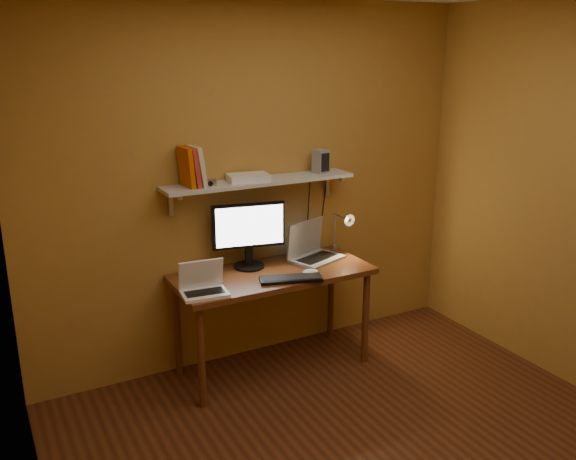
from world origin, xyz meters
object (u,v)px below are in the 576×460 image
mouse (310,272)px  keyboard (291,279)px  speaker_right (321,161)px  shelf_camera (210,183)px  router (248,177)px  wall_shelf (260,182)px  desk_lamp (343,226)px  speaker_left (195,173)px  netbook (203,285)px  monitor (249,232)px  laptop (312,249)px  desk (273,283)px

mouse → keyboard: bearing=-155.5°
speaker_right → shelf_camera: size_ratio=1.83×
router → keyboard: bearing=-73.3°
mouse → router: size_ratio=0.39×
speaker_right → shelf_camera: speaker_right is taller
wall_shelf → router: router is taller
desk_lamp → shelf_camera: shelf_camera is taller
keyboard → speaker_left: size_ratio=2.38×
shelf_camera → router: size_ratio=0.34×
desk_lamp → speaker_left: (-1.13, 0.08, 0.50)m
netbook → shelf_camera: size_ratio=3.30×
monitor → mouse: (0.31, -0.34, -0.25)m
keyboard → laptop: bearing=61.2°
shelf_camera → keyboard: bearing=-37.8°
laptop → desk_lamp: desk_lamp is taller
mouse → router: 0.79m
desk_lamp → router: size_ratio=1.35×
speaker_left → speaker_right: speaker_left is taller
monitor → wall_shelf: bearing=26.5°
speaker_left → shelf_camera: (0.07, -0.07, -0.06)m
monitor → speaker_left: 0.58m
speaker_right → monitor: bearing=171.2°
monitor → laptop: size_ratio=1.17×
monitor → speaker_left: speaker_left is taller
laptop → mouse: (-0.18, -0.29, -0.05)m
keyboard → desk_lamp: desk_lamp is taller
desk → mouse: bearing=-40.7°
wall_shelf → router: bearing=177.6°
keyboard → speaker_right: (0.47, 0.40, 0.70)m
monitor → laptop: bearing=5.6°
desk → keyboard: bearing=-81.1°
desk → monitor: bearing=123.1°
shelf_camera → mouse: bearing=-26.8°
monitor → shelf_camera: size_ratio=5.53×
desk → netbook: bearing=-166.3°
speaker_right → desk_lamp: bearing=-35.9°
monitor → desk_lamp: bearing=8.4°
monitor → router: 0.38m
speaker_left → router: 0.39m
laptop → shelf_camera: (-0.78, 0.01, 0.58)m
desk_lamp → desk: bearing=-169.2°
desk_lamp → wall_shelf: bearing=174.1°
laptop → mouse: 0.35m
desk_lamp → shelf_camera: (-1.06, 0.00, 0.44)m
monitor → desk_lamp: size_ratio=1.38×
speaker_left → router: bearing=-18.7°
netbook → router: (0.48, 0.34, 0.59)m
wall_shelf → desk: bearing=-90.0°
keyboard → netbook: bearing=-167.6°
speaker_left → router: (0.38, -0.00, -0.07)m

